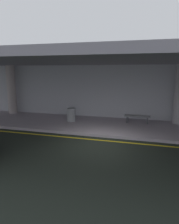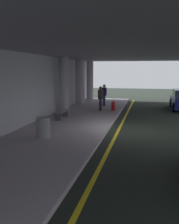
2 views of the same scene
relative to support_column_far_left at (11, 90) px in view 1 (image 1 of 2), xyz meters
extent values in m
plane|color=black|center=(8.00, -4.66, -1.97)|extent=(60.00, 60.00, 0.00)
cube|color=#ADA1AC|center=(8.00, -1.56, -1.90)|extent=(26.00, 4.20, 0.15)
cube|color=yellow|center=(8.00, -4.11, -1.97)|extent=(26.00, 0.14, 0.01)
cylinder|color=#B4A7A5|center=(0.00, 0.00, 0.00)|extent=(0.65, 0.65, 3.65)
cube|color=gray|center=(8.00, -2.06, 1.97)|extent=(28.00, 13.20, 0.30)
cube|color=#B3B4BC|center=(8.00, 0.69, -0.07)|extent=(26.00, 0.30, 3.80)
cube|color=slate|center=(9.56, -0.62, -1.38)|extent=(1.60, 0.50, 0.06)
cube|color=#4C4C51|center=(8.94, -0.62, -1.61)|extent=(0.10, 0.40, 0.42)
cube|color=#4C4C51|center=(10.18, -0.62, -1.61)|extent=(0.10, 0.40, 0.42)
cylinder|color=gray|center=(5.35, -1.26, -1.40)|extent=(0.56, 0.56, 0.85)
camera|label=1|loc=(10.20, -13.86, 1.43)|focal=33.64mm
camera|label=2|loc=(-4.72, -5.49, 0.98)|focal=42.25mm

